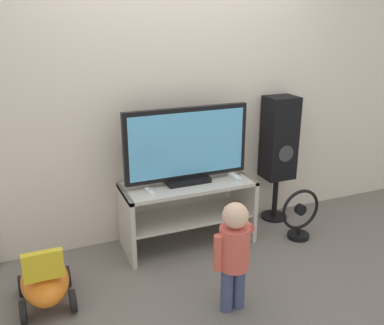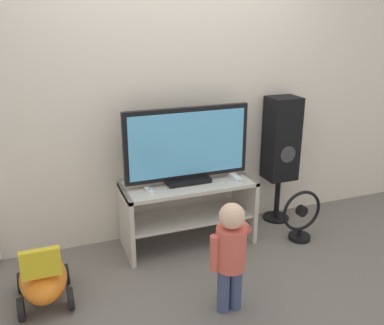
{
  "view_description": "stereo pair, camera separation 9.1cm",
  "coord_description": "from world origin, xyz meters",
  "views": [
    {
      "loc": [
        -1.23,
        -2.84,
        1.89
      ],
      "look_at": [
        0.0,
        0.14,
        0.77
      ],
      "focal_mm": 40.0,
      "sensor_mm": 36.0,
      "label": 1
    },
    {
      "loc": [
        -1.14,
        -2.88,
        1.89
      ],
      "look_at": [
        0.0,
        0.14,
        0.77
      ],
      "focal_mm": 40.0,
      "sensor_mm": 36.0,
      "label": 2
    }
  ],
  "objects": [
    {
      "name": "game_console",
      "position": [
        0.4,
        0.16,
        0.58
      ],
      "size": [
        0.05,
        0.19,
        0.04
      ],
      "color": "white",
      "rests_on": "tv_stand"
    },
    {
      "name": "speaker_tower",
      "position": [
        0.96,
        0.36,
        0.78
      ],
      "size": [
        0.28,
        0.25,
        1.2
      ],
      "color": "black",
      "rests_on": "ground_plane"
    },
    {
      "name": "tv_stand",
      "position": [
        0.0,
        0.23,
        0.37
      ],
      "size": [
        1.11,
        0.45,
        0.56
      ],
      "color": "beige",
      "rests_on": "ground_plane"
    },
    {
      "name": "child",
      "position": [
        -0.05,
        -0.7,
        0.46
      ],
      "size": [
        0.3,
        0.45,
        0.78
      ],
      "color": "#3F4C72",
      "rests_on": "ground_plane"
    },
    {
      "name": "wall_back",
      "position": [
        0.0,
        0.53,
        1.3
      ],
      "size": [
        10.0,
        0.06,
        2.6
      ],
      "color": "silver",
      "rests_on": "ground_plane"
    },
    {
      "name": "ride_on_toy",
      "position": [
        -1.21,
        -0.18,
        0.19
      ],
      "size": [
        0.35,
        0.56,
        0.48
      ],
      "color": "orange",
      "rests_on": "ground_plane"
    },
    {
      "name": "television",
      "position": [
        0.0,
        0.25,
        0.88
      ],
      "size": [
        1.05,
        0.2,
        0.63
      ],
      "color": "black",
      "rests_on": "tv_stand"
    },
    {
      "name": "floor_fan",
      "position": [
        0.94,
        -0.07,
        0.21
      ],
      "size": [
        0.38,
        0.19,
        0.46
      ],
      "color": "black",
      "rests_on": "ground_plane"
    },
    {
      "name": "remote_primary",
      "position": [
        -0.35,
        0.15,
        0.58
      ],
      "size": [
        0.05,
        0.13,
        0.03
      ],
      "color": "white",
      "rests_on": "tv_stand"
    },
    {
      "name": "ground_plane",
      "position": [
        0.0,
        0.0,
        0.0
      ],
      "size": [
        16.0,
        16.0,
        0.0
      ],
      "primitive_type": "plane",
      "color": "slate"
    }
  ]
}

